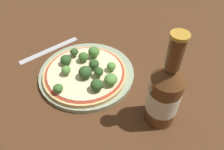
# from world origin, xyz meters

# --- Properties ---
(ground_plane) EXTENTS (3.00, 3.00, 0.00)m
(ground_plane) POSITION_xyz_m (0.00, 0.00, 0.00)
(ground_plane) COLOR #4C2D19
(plate) EXTENTS (0.25, 0.25, 0.01)m
(plate) POSITION_xyz_m (0.00, -0.02, 0.01)
(plate) COLOR #93A384
(plate) RESTS_ON ground_plane
(pizza) EXTENTS (0.22, 0.22, 0.01)m
(pizza) POSITION_xyz_m (0.01, -0.03, 0.02)
(pizza) COLOR tan
(pizza) RESTS_ON plate
(broccoli_floret_0) EXTENTS (0.03, 0.03, 0.03)m
(broccoli_floret_0) POSITION_xyz_m (-0.05, -0.05, 0.04)
(broccoli_floret_0) COLOR #7A9E5B
(broccoli_floret_0) RESTS_ON pizza
(broccoli_floret_1) EXTENTS (0.02, 0.02, 0.02)m
(broccoli_floret_1) POSITION_xyz_m (-0.01, -0.07, 0.04)
(broccoli_floret_1) COLOR #7A9E5B
(broccoli_floret_1) RESTS_ON pizza
(broccoli_floret_2) EXTENTS (0.02, 0.02, 0.02)m
(broccoli_floret_2) POSITION_xyz_m (0.05, 0.02, 0.04)
(broccoli_floret_2) COLOR #7A9E5B
(broccoli_floret_2) RESTS_ON pizza
(broccoli_floret_3) EXTENTS (0.03, 0.03, 0.03)m
(broccoli_floret_3) POSITION_xyz_m (-0.03, 0.02, 0.04)
(broccoli_floret_3) COLOR #7A9E5B
(broccoli_floret_3) RESTS_ON pizza
(broccoli_floret_4) EXTENTS (0.03, 0.03, 0.03)m
(broccoli_floret_4) POSITION_xyz_m (0.08, -0.04, 0.04)
(broccoli_floret_4) COLOR #7A9E5B
(broccoli_floret_4) RESTS_ON pizza
(broccoli_floret_5) EXTENTS (0.03, 0.03, 0.03)m
(broccoli_floret_5) POSITION_xyz_m (-0.03, -0.01, 0.04)
(broccoli_floret_5) COLOR #7A9E5B
(broccoli_floret_5) RESTS_ON pizza
(broccoli_floret_6) EXTENTS (0.02, 0.02, 0.02)m
(broccoli_floret_6) POSITION_xyz_m (-0.06, -0.02, 0.04)
(broccoli_floret_6) COLOR #7A9E5B
(broccoli_floret_6) RESTS_ON pizza
(broccoli_floret_7) EXTENTS (0.03, 0.03, 0.03)m
(broccoli_floret_7) POSITION_xyz_m (0.08, -0.01, 0.04)
(broccoli_floret_7) COLOR #7A9E5B
(broccoli_floret_7) RESTS_ON pizza
(broccoli_floret_8) EXTENTS (0.02, 0.02, 0.02)m
(broccoli_floret_8) POSITION_xyz_m (0.03, -0.12, 0.04)
(broccoli_floret_8) COLOR #7A9E5B
(broccoli_floret_8) RESTS_ON pizza
(broccoli_floret_9) EXTENTS (0.02, 0.02, 0.03)m
(broccoli_floret_9) POSITION_xyz_m (0.04, -0.01, 0.04)
(broccoli_floret_9) COLOR #7A9E5B
(broccoli_floret_9) RESTS_ON pizza
(broccoli_floret_10) EXTENTS (0.03, 0.03, 0.03)m
(broccoli_floret_10) POSITION_xyz_m (0.03, -0.04, 0.04)
(broccoli_floret_10) COLOR #7A9E5B
(broccoli_floret_10) RESTS_ON pizza
(broccoli_floret_11) EXTENTS (0.03, 0.03, 0.03)m
(broccoli_floret_11) POSITION_xyz_m (0.01, -0.01, 0.04)
(broccoli_floret_11) COLOR #7A9E5B
(broccoli_floret_11) RESTS_ON pizza
(beer_bottle) EXTENTS (0.07, 0.07, 0.22)m
(beer_bottle) POSITION_xyz_m (0.21, 0.03, 0.08)
(beer_bottle) COLOR #563319
(beer_bottle) RESTS_ON ground_plane
(fork) EXTENTS (0.02, 0.19, 0.00)m
(fork) POSITION_xyz_m (-0.16, -0.05, 0.00)
(fork) COLOR #B2B2B7
(fork) RESTS_ON ground_plane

